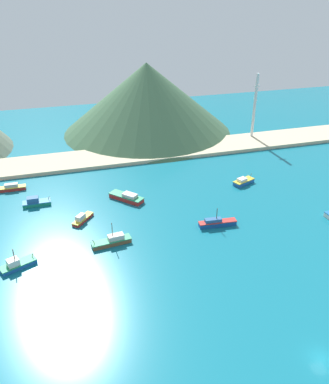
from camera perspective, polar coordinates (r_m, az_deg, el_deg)
name	(u,v)px	position (r m, az deg, el deg)	size (l,w,h in m)	color
ground	(242,256)	(95.33, 11.06, -8.96)	(260.00, 280.00, 0.50)	#146B7F
fishing_boat_1	(82,219)	(107.40, -11.73, -3.76)	(6.25, 6.80, 2.23)	red
fishing_boat_3	(217,223)	(104.06, 7.50, -4.41)	(10.08, 2.84, 5.26)	#14478C
fishing_boat_4	(36,202)	(118.42, -18.01, -1.38)	(7.73, 2.92, 2.53)	#198466
fishing_boat_5	(8,188)	(129.47, -21.57, 0.50)	(10.97, 2.38, 2.28)	red
fishing_boat_6	(127,197)	(115.69, -5.43, -0.75)	(9.49, 10.02, 2.30)	red
fishing_boat_7	(17,264)	(95.13, -20.43, -9.70)	(8.33, 5.75, 4.97)	#1E5BA8
fishing_boat_8	(243,181)	(126.87, 11.26, 1.50)	(7.63, 5.17, 2.68)	#1E5BA8
fishing_boat_9	(112,241)	(97.29, -7.50, -6.97)	(9.88, 3.62, 5.90)	brown
beach_strip	(164,151)	(148.12, -0.03, 5.89)	(247.00, 16.04, 1.20)	#C6B793
hill_central	(147,98)	(167.44, -2.54, 13.34)	(69.89, 69.89, 28.22)	#3D6042
radio_tower	(255,107)	(161.94, 12.81, 11.87)	(2.60, 2.08, 25.95)	silver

